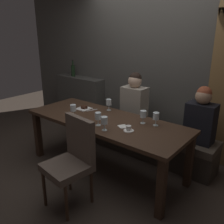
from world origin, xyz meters
TOP-DOWN VIEW (x-y plane):
  - ground at (0.00, 0.00)m, footprint 9.00×9.00m
  - back_wall_tiled at (0.00, 1.22)m, footprint 6.00×0.12m
  - back_counter at (-1.55, 1.04)m, footprint 1.10×0.28m
  - dining_table at (0.00, 0.00)m, footprint 2.20×0.84m
  - banquette_bench at (0.00, 0.70)m, footprint 2.50×0.44m
  - chair_near_side at (0.16, -0.72)m, footprint 0.49×0.49m
  - diner_redhead at (-0.01, 0.68)m, footprint 0.36×0.24m
  - diner_bearded at (0.98, 0.72)m, footprint 0.36×0.24m
  - wine_bottle_dark_red at (-1.70, 1.01)m, footprint 0.08×0.08m
  - wine_glass_far_right at (0.23, -0.28)m, footprint 0.08×0.08m
  - wine_glass_center_front at (0.62, 0.22)m, footprint 0.08×0.08m
  - wine_glass_near_right at (-0.39, -0.19)m, footprint 0.08×0.08m
  - wine_glass_far_left at (0.46, 0.19)m, footprint 0.08×0.08m
  - wine_glass_center_back at (0.07, -0.22)m, footprint 0.08×0.08m
  - wine_glass_end_right at (-0.20, 0.31)m, footprint 0.08×0.08m
  - espresso_cup at (0.46, -0.12)m, footprint 0.12×0.12m
  - dessert_plate at (-0.51, 0.12)m, footprint 0.19×0.19m
  - fork_on_table at (-0.38, 0.15)m, footprint 0.07×0.17m
  - folded_napkin at (0.34, -0.07)m, footprint 0.14×0.14m

SIDE VIEW (x-z plane):
  - ground at x=0.00m, z-range 0.00..0.00m
  - banquette_bench at x=0.00m, z-range 0.00..0.45m
  - back_counter at x=-1.55m, z-range 0.00..0.95m
  - chair_near_side at x=0.16m, z-range 0.07..1.05m
  - dining_table at x=0.00m, z-range 0.28..1.02m
  - fork_on_table at x=-0.38m, z-range 0.74..0.75m
  - folded_napkin at x=0.34m, z-range 0.74..0.75m
  - dessert_plate at x=-0.51m, z-range 0.73..0.78m
  - espresso_cup at x=0.46m, z-range 0.73..0.80m
  - diner_bearded at x=0.98m, z-range 0.43..1.17m
  - diner_redhead at x=-0.01m, z-range 0.43..1.24m
  - wine_glass_center_front at x=0.62m, z-range 0.77..0.93m
  - wine_glass_center_back at x=0.07m, z-range 0.77..0.93m
  - wine_glass_far_left at x=0.46m, z-range 0.77..0.93m
  - wine_glass_far_right at x=0.23m, z-range 0.77..0.94m
  - wine_glass_near_right at x=-0.39m, z-range 0.77..0.94m
  - wine_glass_end_right at x=-0.20m, z-range 0.77..0.94m
  - wine_bottle_dark_red at x=-1.70m, z-range 0.91..1.23m
  - back_wall_tiled at x=0.00m, z-range 0.00..3.00m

